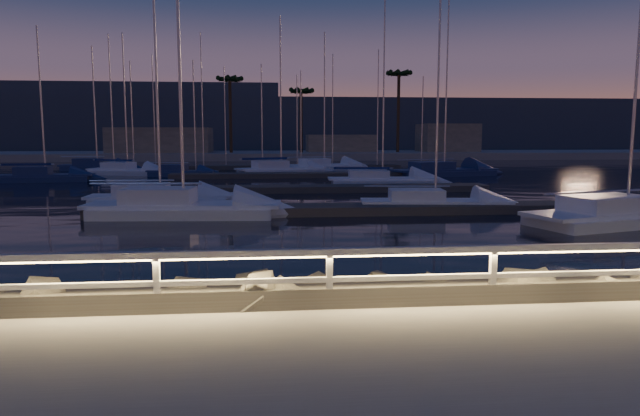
# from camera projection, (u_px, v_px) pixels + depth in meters

# --- Properties ---
(ground) EXTENTS (400.00, 400.00, 0.00)m
(ground) POSITION_uv_depth(u_px,v_px,m) (439.00, 304.00, 10.36)
(ground) COLOR #A6A296
(ground) RESTS_ON ground
(harbor_water) EXTENTS (400.00, 440.00, 0.60)m
(harbor_water) POSITION_uv_depth(u_px,v_px,m) (309.00, 190.00, 41.30)
(harbor_water) COLOR black
(harbor_water) RESTS_ON ground
(guard_rail) EXTENTS (44.11, 0.12, 1.06)m
(guard_rail) POSITION_uv_depth(u_px,v_px,m) (436.00, 262.00, 10.25)
(guard_rail) COLOR silver
(guard_rail) RESTS_ON ground
(riprap) EXTENTS (38.02, 2.51, 1.38)m
(riprap) POSITION_uv_depth(u_px,v_px,m) (496.00, 290.00, 12.18)
(riprap) COLOR #5F5B51
(riprap) RESTS_ON ground
(floating_docks) EXTENTS (22.00, 36.00, 0.40)m
(floating_docks) POSITION_uv_depth(u_px,v_px,m) (308.00, 180.00, 42.50)
(floating_docks) COLOR #5E554E
(floating_docks) RESTS_ON ground
(far_shore) EXTENTS (160.00, 14.00, 5.20)m
(far_shore) POSITION_uv_depth(u_px,v_px,m) (286.00, 153.00, 83.41)
(far_shore) COLOR #A6A296
(far_shore) RESTS_ON ground
(palm_left) EXTENTS (3.00, 3.00, 11.20)m
(palm_left) POSITION_uv_depth(u_px,v_px,m) (230.00, 82.00, 79.37)
(palm_left) COLOR #4A3722
(palm_left) RESTS_ON ground
(palm_center) EXTENTS (3.00, 3.00, 9.70)m
(palm_center) POSITION_uv_depth(u_px,v_px,m) (301.00, 93.00, 81.47)
(palm_center) COLOR #4A3722
(palm_center) RESTS_ON ground
(palm_right) EXTENTS (3.00, 3.00, 12.20)m
(palm_right) POSITION_uv_depth(u_px,v_px,m) (399.00, 78.00, 81.50)
(palm_right) COLOR #4A3722
(palm_right) RESTS_ON ground
(distant_hills) EXTENTS (230.00, 37.50, 18.00)m
(distant_hills) POSITION_uv_depth(u_px,v_px,m) (188.00, 127.00, 139.65)
(distant_hills) COLOR #364253
(distant_hills) RESTS_ON ground
(sailboat_b) EXTENTS (7.33, 2.29, 12.42)m
(sailboat_b) POSITION_uv_depth(u_px,v_px,m) (157.00, 197.00, 29.19)
(sailboat_b) COLOR white
(sailboat_b) RESTS_ON ground
(sailboat_c) EXTENTS (7.24, 2.89, 11.96)m
(sailboat_c) POSITION_uv_depth(u_px,v_px,m) (431.00, 202.00, 27.30)
(sailboat_c) COLOR white
(sailboat_c) RESTS_ON ground
(sailboat_d) EXTENTS (9.42, 5.02, 15.36)m
(sailboat_d) POSITION_uv_depth(u_px,v_px,m) (622.00, 213.00, 23.22)
(sailboat_d) COLOR white
(sailboat_d) RESTS_ON ground
(sailboat_e) EXTENTS (7.05, 2.72, 11.78)m
(sailboat_e) POSITION_uv_depth(u_px,v_px,m) (43.00, 176.00, 43.78)
(sailboat_e) COLOR navy
(sailboat_e) RESTS_ON ground
(sailboat_f) EXTENTS (8.63, 3.16, 14.42)m
(sailboat_f) POSITION_uv_depth(u_px,v_px,m) (179.00, 206.00, 25.23)
(sailboat_f) COLOR white
(sailboat_f) RESTS_ON ground
(sailboat_h) EXTENTS (7.94, 2.85, 13.19)m
(sailboat_h) POSITION_uv_depth(u_px,v_px,m) (379.00, 179.00, 41.01)
(sailboat_h) COLOR white
(sailboat_h) RESTS_ON ground
(sailboat_i) EXTENTS (6.24, 3.28, 10.29)m
(sailboat_i) POSITION_uv_depth(u_px,v_px,m) (180.00, 172.00, 49.11)
(sailboat_i) COLOR navy
(sailboat_i) RESTS_ON ground
(sailboat_j) EXTENTS (7.56, 4.41, 12.46)m
(sailboat_j) POSITION_uv_depth(u_px,v_px,m) (126.00, 170.00, 50.92)
(sailboat_j) COLOR white
(sailboat_j) RESTS_ON ground
(sailboat_k) EXTENTS (8.42, 4.26, 13.77)m
(sailboat_k) POSITION_uv_depth(u_px,v_px,m) (322.00, 166.00, 57.98)
(sailboat_k) COLOR white
(sailboat_k) RESTS_ON ground
(sailboat_l) EXTENTS (9.95, 5.18, 16.21)m
(sailboat_l) POSITION_uv_depth(u_px,v_px,m) (442.00, 171.00, 49.69)
(sailboat_l) COLOR navy
(sailboat_l) RESTS_ON ground
(sailboat_m) EXTENTS (7.26, 2.33, 12.35)m
(sailboat_m) POSITION_uv_depth(u_px,v_px,m) (95.00, 166.00, 57.29)
(sailboat_m) COLOR navy
(sailboat_m) RESTS_ON ground
(sailboat_n) EXTENTS (8.50, 5.13, 14.05)m
(sailboat_n) POSITION_uv_depth(u_px,v_px,m) (279.00, 169.00, 51.64)
(sailboat_n) COLOR white
(sailboat_n) RESTS_ON ground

